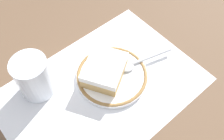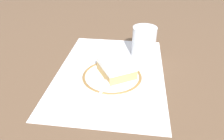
# 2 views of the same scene
# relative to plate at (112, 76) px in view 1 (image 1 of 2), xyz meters

# --- Properties ---
(ground_plane) EXTENTS (2.40, 2.40, 0.00)m
(ground_plane) POSITION_rel_plate_xyz_m (-0.04, -0.01, -0.01)
(ground_plane) COLOR brown
(placemat) EXTENTS (0.46, 0.32, 0.00)m
(placemat) POSITION_rel_plate_xyz_m (-0.04, -0.01, -0.01)
(placemat) COLOR white
(placemat) RESTS_ON ground_plane
(plate) EXTENTS (0.17, 0.17, 0.01)m
(plate) POSITION_rel_plate_xyz_m (0.00, 0.00, 0.00)
(plate) COLOR white
(plate) RESTS_ON placemat
(cake_slice) EXTENTS (0.13, 0.12, 0.04)m
(cake_slice) POSITION_rel_plate_xyz_m (-0.01, 0.01, 0.03)
(cake_slice) COLOR tan
(cake_slice) RESTS_ON plate
(spoon) EXTENTS (0.14, 0.06, 0.01)m
(spoon) POSITION_rel_plate_xyz_m (0.07, -0.01, 0.01)
(spoon) COLOR silver
(spoon) RESTS_ON plate
(cup) EXTENTS (0.08, 0.08, 0.10)m
(cup) POSITION_rel_plate_xyz_m (-0.15, 0.09, 0.04)
(cup) COLOR silver
(cup) RESTS_ON placemat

